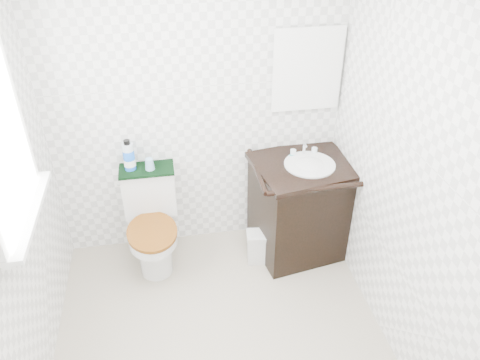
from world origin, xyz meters
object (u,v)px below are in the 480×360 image
object	(u,v)px
toilet	(153,225)
trash_bin	(258,247)
vanity	(301,205)
mouthwash_bottle	(129,156)
cup	(150,164)

from	to	relation	value
toilet	trash_bin	distance (m)	0.85
toilet	vanity	distance (m)	1.18
vanity	mouthwash_bottle	size ratio (longest dim) A/B	3.79
toilet	vanity	xyz separation A→B (m)	(1.18, -0.07, 0.09)
toilet	cup	size ratio (longest dim) A/B	8.66
cup	mouthwash_bottle	bearing A→B (deg)	169.10
toilet	mouthwash_bottle	distance (m)	0.59
toilet	cup	world-z (taller)	cup
trash_bin	cup	bearing A→B (deg)	160.65
vanity	cup	bearing A→B (deg)	171.47
toilet	trash_bin	xyz separation A→B (m)	(0.81, -0.17, -0.20)
trash_bin	cup	world-z (taller)	cup
toilet	mouthwash_bottle	world-z (taller)	mouthwash_bottle
toilet	mouthwash_bottle	bearing A→B (deg)	130.59
toilet	cup	distance (m)	0.51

